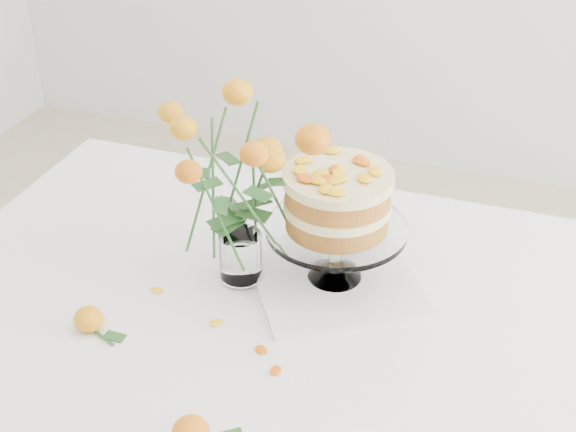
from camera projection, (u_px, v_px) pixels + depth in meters
The scene contains 9 objects.
table at pixel (299, 338), 1.49m from camera, with size 1.43×0.93×0.76m.
napkin at pixel (334, 278), 1.51m from camera, with size 0.30×0.30×0.01m, color white.
cake_stand at pixel (337, 206), 1.42m from camera, with size 0.26×0.26×0.23m.
rose_vase at pixel (237, 170), 1.39m from camera, with size 0.34×0.34×0.40m.
loose_rose_near at pixel (89, 319), 1.38m from camera, with size 0.09×0.06×0.04m.
stray_petal_a at pixel (216, 323), 1.40m from camera, with size 0.03×0.02×0.00m, color yellow.
stray_petal_b at pixel (261, 350), 1.34m from camera, with size 0.03×0.02×0.00m, color yellow.
stray_petal_c at pixel (276, 371), 1.30m from camera, with size 0.03×0.02×0.00m, color yellow.
stray_petal_d at pixel (157, 290), 1.48m from camera, with size 0.03×0.02×0.00m, color yellow.
Camera 1 is at (0.35, -1.09, 1.66)m, focal length 50.00 mm.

